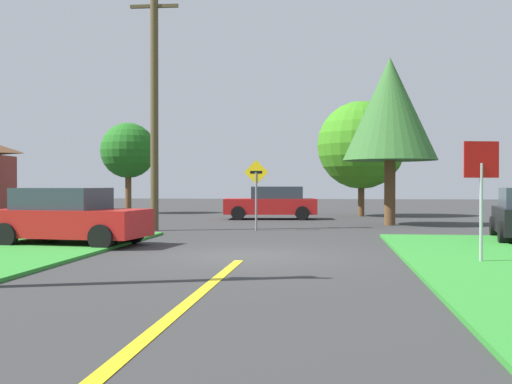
# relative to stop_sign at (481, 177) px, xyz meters

# --- Properties ---
(ground_plane) EXTENTS (120.00, 120.00, 0.00)m
(ground_plane) POSITION_rel_stop_sign_xyz_m (-5.23, 1.05, -1.87)
(ground_plane) COLOR #313131
(lane_stripe_center) EXTENTS (0.20, 14.00, 0.01)m
(lane_stripe_center) POSITION_rel_stop_sign_xyz_m (-5.23, -6.95, -1.86)
(lane_stripe_center) COLOR yellow
(lane_stripe_center) RESTS_ON ground
(stop_sign) EXTENTS (0.77, 0.21, 2.64)m
(stop_sign) POSITION_rel_stop_sign_xyz_m (0.00, 0.00, 0.00)
(stop_sign) COLOR #9EA0A8
(stop_sign) RESTS_ON ground
(parked_car_near_building) EXTENTS (4.37, 2.56, 1.62)m
(parked_car_near_building) POSITION_rel_stop_sign_xyz_m (-10.48, 2.96, -1.06)
(parked_car_near_building) COLOR red
(parked_car_near_building) RESTS_ON ground
(car_approaching_junction) EXTENTS (4.70, 2.47, 1.62)m
(car_approaching_junction) POSITION_rel_stop_sign_xyz_m (-6.07, 17.00, -1.06)
(car_approaching_junction) COLOR red
(car_approaching_junction) RESTS_ON ground
(utility_pole_mid) EXTENTS (1.80, 0.30, 9.05)m
(utility_pole_mid) POSITION_rel_stop_sign_xyz_m (-9.69, 8.79, 2.78)
(utility_pole_mid) COLOR brown
(utility_pole_mid) RESTS_ON ground
(direction_sign) EXTENTS (0.91, 0.08, 2.63)m
(direction_sign) POSITION_rel_stop_sign_xyz_m (-5.93, 9.18, -0.23)
(direction_sign) COLOR slate
(direction_sign) RESTS_ON ground
(oak_tree_left) EXTENTS (3.29, 3.29, 5.40)m
(oak_tree_left) POSITION_rel_stop_sign_xyz_m (-15.15, 22.19, 1.87)
(oak_tree_left) COLOR brown
(oak_tree_left) RESTS_ON ground
(pine_tree_center) EXTENTS (3.95, 3.95, 7.08)m
(pine_tree_center) POSITION_rel_stop_sign_xyz_m (-0.70, 12.98, 3.01)
(pine_tree_center) COLOR brown
(pine_tree_center) RESTS_ON ground
(oak_tree_right) EXTENTS (4.74, 4.74, 6.22)m
(oak_tree_right) POSITION_rel_stop_sign_xyz_m (-1.53, 20.36, 1.98)
(oak_tree_right) COLOR brown
(oak_tree_right) RESTS_ON ground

